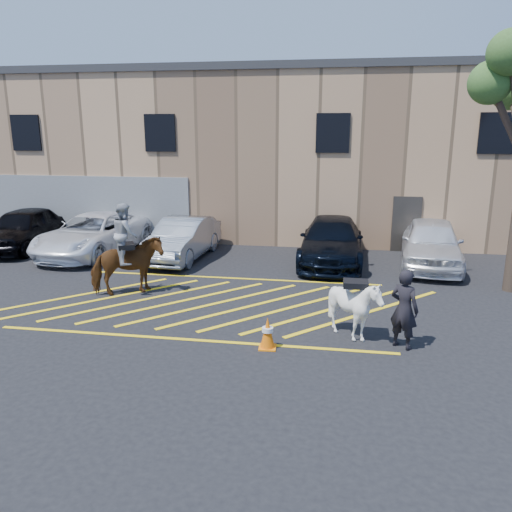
# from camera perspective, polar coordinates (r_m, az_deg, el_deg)

# --- Properties ---
(ground) EXTENTS (90.00, 90.00, 0.00)m
(ground) POSITION_cam_1_polar(r_m,az_deg,el_deg) (14.34, -4.42, -5.07)
(ground) COLOR black
(ground) RESTS_ON ground
(car_black_suv) EXTENTS (2.40, 5.05, 1.67)m
(car_black_suv) POSITION_cam_1_polar(r_m,az_deg,el_deg) (22.37, -25.07, 2.86)
(car_black_suv) COLOR black
(car_black_suv) RESTS_ON ground
(car_white_pickup) EXTENTS (3.17, 5.85, 1.56)m
(car_white_pickup) POSITION_cam_1_polar(r_m,az_deg,el_deg) (20.43, -18.09, 2.38)
(car_white_pickup) COLOR white
(car_white_pickup) RESTS_ON ground
(car_silver_sedan) EXTENTS (1.94, 4.74, 1.53)m
(car_silver_sedan) POSITION_cam_1_polar(r_m,az_deg,el_deg) (18.89, -8.41, 1.96)
(car_silver_sedan) COLOR gray
(car_silver_sedan) RESTS_ON ground
(car_blue_suv) EXTENTS (2.32, 5.48, 1.58)m
(car_blue_suv) POSITION_cam_1_polar(r_m,az_deg,el_deg) (18.43, 8.63, 1.73)
(car_blue_suv) COLOR black
(car_blue_suv) RESTS_ON ground
(car_white_suv) EXTENTS (2.59, 5.16, 1.69)m
(car_white_suv) POSITION_cam_1_polar(r_m,az_deg,el_deg) (18.67, 19.39, 1.41)
(car_white_suv) COLOR white
(car_white_suv) RESTS_ON ground
(handler) EXTENTS (0.79, 0.73, 1.81)m
(handler) POSITION_cam_1_polar(r_m,az_deg,el_deg) (11.49, 16.57, -5.84)
(handler) COLOR black
(handler) RESTS_ON ground
(warehouse) EXTENTS (32.42, 10.20, 7.30)m
(warehouse) POSITION_cam_1_polar(r_m,az_deg,el_deg) (25.36, 1.87, 11.80)
(warehouse) COLOR tan
(warehouse) RESTS_ON ground
(hatching_zone) EXTENTS (12.60, 5.12, 0.01)m
(hatching_zone) POSITION_cam_1_polar(r_m,az_deg,el_deg) (14.06, -4.70, -5.44)
(hatching_zone) COLOR yellow
(hatching_zone) RESTS_ON ground
(mounted_bay) EXTENTS (2.25, 1.82, 2.71)m
(mounted_bay) POSITION_cam_1_polar(r_m,az_deg,el_deg) (15.00, -14.56, -0.26)
(mounted_bay) COLOR #5B3315
(mounted_bay) RESTS_ON ground
(saddled_white) EXTENTS (1.21, 1.36, 1.50)m
(saddled_white) POSITION_cam_1_polar(r_m,az_deg,el_deg) (11.74, 11.19, -5.83)
(saddled_white) COLOR white
(saddled_white) RESTS_ON ground
(traffic_cone) EXTENTS (0.40, 0.40, 0.73)m
(traffic_cone) POSITION_cam_1_polar(r_m,az_deg,el_deg) (11.17, 1.33, -8.76)
(traffic_cone) COLOR orange
(traffic_cone) RESTS_ON ground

